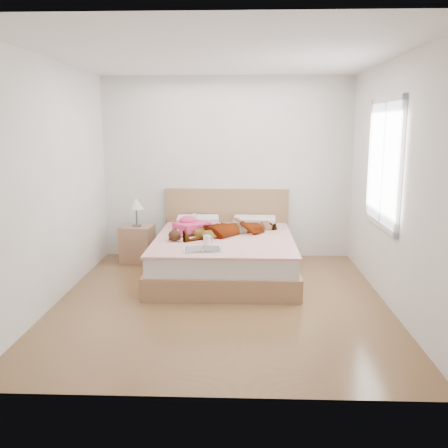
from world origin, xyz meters
The scene contains 11 objects.
ground centered at (0.00, 0.00, 0.00)m, with size 4.00×4.00×0.00m, color #4C2C18.
woman centered at (0.07, 1.15, 0.61)m, with size 0.56×1.49×0.20m, color white.
hair centered at (-0.50, 1.60, 0.55)m, with size 0.48×0.59×0.09m, color black.
phone centered at (-0.43, 1.55, 0.68)m, with size 0.04×0.09×0.01m, color silver.
room_shell centered at (1.77, 0.30, 1.50)m, with size 4.00×4.00×4.00m.
bed centered at (0.00, 1.04, 0.28)m, with size 1.80×2.08×1.00m.
towel centered at (-0.46, 1.24, 0.60)m, with size 0.52×0.52×0.22m.
magazine centered at (-0.22, 0.26, 0.52)m, with size 0.48×0.35×0.03m.
coffee_mug centered at (-0.19, 0.59, 0.56)m, with size 0.13×0.10×0.10m.
plush_toy centered at (-0.61, 0.73, 0.58)m, with size 0.18×0.25×0.13m.
nightstand centered at (-1.25, 1.55, 0.30)m, with size 0.47×0.43×0.92m.
Camera 1 is at (0.23, -5.24, 1.91)m, focal length 40.00 mm.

